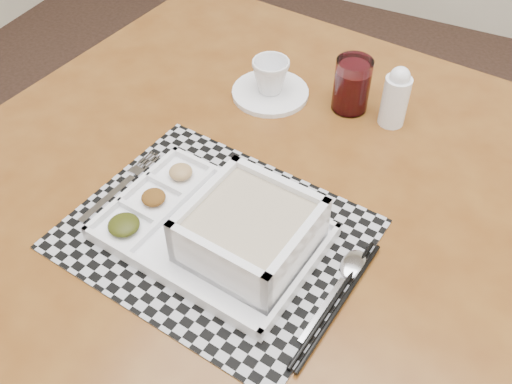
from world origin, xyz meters
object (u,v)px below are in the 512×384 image
dining_table (256,219)px  creamer_bottle (396,97)px  juice_glass (352,87)px  cup (271,76)px  serving_tray (236,232)px

dining_table → creamer_bottle: (0.15, 0.26, 0.14)m
creamer_bottle → dining_table: bearing=-120.0°
dining_table → juice_glass: bearing=76.2°
dining_table → juice_glass: (0.07, 0.27, 0.13)m
dining_table → juice_glass: juice_glass is taller
dining_table → juice_glass: size_ratio=11.47×
dining_table → cup: size_ratio=16.47×
serving_tray → creamer_bottle: (0.12, 0.39, 0.02)m
serving_tray → juice_glass: (0.03, 0.40, 0.01)m
dining_table → cup: cup is taller
serving_tray → cup: bearing=107.8°
creamer_bottle → juice_glass: bearing=174.7°
dining_table → creamer_bottle: 0.33m
dining_table → serving_tray: 0.18m
cup → creamer_bottle: size_ratio=0.61×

